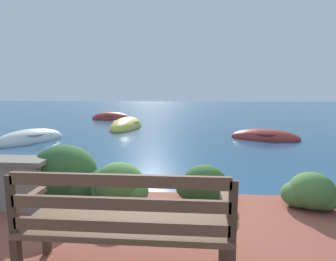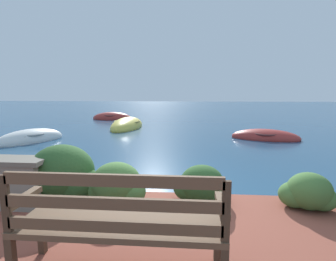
{
  "view_description": "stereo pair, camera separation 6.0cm",
  "coord_description": "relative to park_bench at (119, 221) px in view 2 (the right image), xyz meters",
  "views": [
    {
      "loc": [
        0.13,
        -3.75,
        1.73
      ],
      "look_at": [
        -0.52,
        5.1,
        0.39
      ],
      "focal_mm": 28.0,
      "sensor_mm": 36.0,
      "label": 1
    },
    {
      "loc": [
        0.19,
        -3.74,
        1.73
      ],
      "look_at": [
        -0.52,
        5.1,
        0.39
      ],
      "focal_mm": 28.0,
      "sensor_mm": 36.0,
      "label": 2
    }
  ],
  "objects": [
    {
      "name": "park_bench",
      "position": [
        0.0,
        0.0,
        0.0
      ],
      "size": [
        1.7,
        0.48,
        0.93
      ],
      "rotation": [
        0.0,
        0.0,
        -0.0
      ],
      "color": "#433123",
      "rests_on": "patio_terrace"
    },
    {
      "name": "hedge_clump_centre",
      "position": [
        -0.43,
        1.4,
        -0.24
      ],
      "size": [
        0.84,
        0.6,
        0.57
      ],
      "color": "#426B33",
      "rests_on": "patio_terrace"
    },
    {
      "name": "rowboat_nearest",
      "position": [
        -4.89,
        6.56,
        -0.64
      ],
      "size": [
        1.94,
        2.52,
        0.76
      ],
      "rotation": [
        0.0,
        0.0,
        4.21
      ],
      "color": "silver",
      "rests_on": "ground_plane"
    },
    {
      "name": "rowboat_far",
      "position": [
        -2.37,
        10.16,
        -0.63
      ],
      "size": [
        1.41,
        3.18,
        0.87
      ],
      "rotation": [
        0.0,
        0.0,
        4.65
      ],
      "color": "#DBC64C",
      "rests_on": "ground_plane"
    },
    {
      "name": "ground_plane",
      "position": [
        0.36,
        1.83,
        -0.71
      ],
      "size": [
        80.0,
        80.0,
        0.0
      ],
      "color": "navy"
    },
    {
      "name": "rowboat_outer",
      "position": [
        -4.14,
        13.7,
        -0.64
      ],
      "size": [
        2.47,
        1.16,
        0.79
      ],
      "rotation": [
        0.0,
        0.0,
        3.09
      ],
      "color": "#9E2D28",
      "rests_on": "ground_plane"
    },
    {
      "name": "hedge_clump_far_right",
      "position": [
        2.09,
        1.44,
        -0.28
      ],
      "size": [
        0.7,
        0.51,
        0.48
      ],
      "color": "#426B33",
      "rests_on": "patio_terrace"
    },
    {
      "name": "hedge_clump_left",
      "position": [
        -1.24,
        1.51,
        -0.15
      ],
      "size": [
        1.13,
        0.82,
        0.77
      ],
      "color": "#284C23",
      "rests_on": "patio_terrace"
    },
    {
      "name": "hedge_clump_right",
      "position": [
        0.72,
        1.54,
        -0.26
      ],
      "size": [
        0.76,
        0.55,
        0.52
      ],
      "color": "#284C23",
      "rests_on": "patio_terrace"
    },
    {
      "name": "rowboat_mid",
      "position": [
        3.32,
        7.71,
        -0.65
      ],
      "size": [
        2.57,
        1.63,
        0.63
      ],
      "rotation": [
        0.0,
        0.0,
        6.01
      ],
      "color": "#9E2D28",
      "rests_on": "ground_plane"
    }
  ]
}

